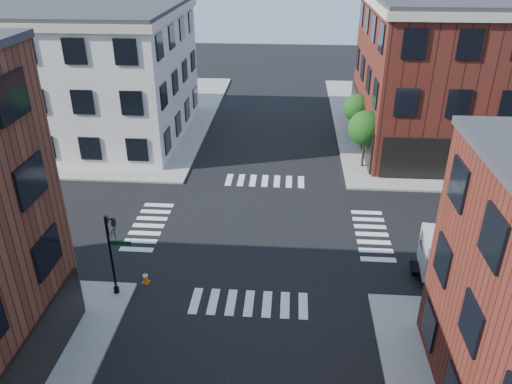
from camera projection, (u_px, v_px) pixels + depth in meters
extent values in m
plane|color=black|center=(259.00, 230.00, 31.12)|extent=(120.00, 120.00, 0.00)
cube|color=gray|center=(489.00, 124.00, 48.34)|extent=(30.00, 30.00, 0.15)
cube|color=gray|center=(68.00, 114.00, 51.07)|extent=(30.00, 30.00, 0.15)
cube|color=beige|center=(57.00, 74.00, 44.02)|extent=(22.00, 16.00, 11.00)
cylinder|color=black|center=(363.00, 157.00, 39.10)|extent=(0.18, 0.18, 1.47)
cylinder|color=black|center=(363.00, 149.00, 38.76)|extent=(0.12, 0.12, 1.47)
sphere|color=#10370F|center=(366.00, 128.00, 37.99)|extent=(2.69, 2.69, 2.69)
sphere|color=#10370F|center=(368.00, 135.00, 38.13)|extent=(1.85, 1.85, 1.85)
cylinder|color=black|center=(355.00, 131.00, 44.45)|extent=(0.18, 0.18, 1.33)
cylinder|color=black|center=(355.00, 124.00, 44.14)|extent=(0.12, 0.12, 1.33)
sphere|color=#10370F|center=(357.00, 108.00, 43.45)|extent=(2.43, 2.43, 2.43)
sphere|color=#10370F|center=(359.00, 114.00, 43.57)|extent=(1.67, 1.67, 1.67)
cylinder|color=black|center=(111.00, 257.00, 24.48)|extent=(0.12, 0.12, 4.60)
cylinder|color=black|center=(117.00, 290.00, 25.40)|extent=(0.28, 0.28, 0.30)
cube|color=#053819|center=(120.00, 243.00, 24.06)|extent=(1.10, 0.03, 0.22)
cube|color=#053819|center=(112.00, 232.00, 24.47)|extent=(0.03, 1.10, 0.22)
imported|color=black|center=(115.00, 229.00, 23.81)|extent=(0.22, 0.18, 1.10)
imported|color=black|center=(107.00, 226.00, 24.07)|extent=(0.18, 0.22, 1.10)
cube|color=silver|center=(443.00, 254.00, 25.96)|extent=(2.32, 2.70, 2.09)
cube|color=black|center=(424.00, 246.00, 25.93)|extent=(0.29, 1.99, 0.94)
cube|color=black|center=(493.00, 276.00, 26.06)|extent=(8.44, 1.82, 0.26)
cylinder|color=black|center=(443.00, 283.00, 25.50)|extent=(1.08, 0.46, 1.05)
cylinder|color=black|center=(436.00, 259.00, 27.42)|extent=(1.08, 0.46, 1.05)
cylinder|color=black|center=(509.00, 266.00, 26.87)|extent=(1.08, 0.46, 1.05)
cube|color=orange|center=(146.00, 282.00, 26.42)|extent=(0.43, 0.43, 0.04)
cone|color=orange|center=(145.00, 277.00, 26.28)|extent=(0.41, 0.41, 0.67)
cylinder|color=white|center=(145.00, 276.00, 26.24)|extent=(0.26, 0.26, 0.08)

